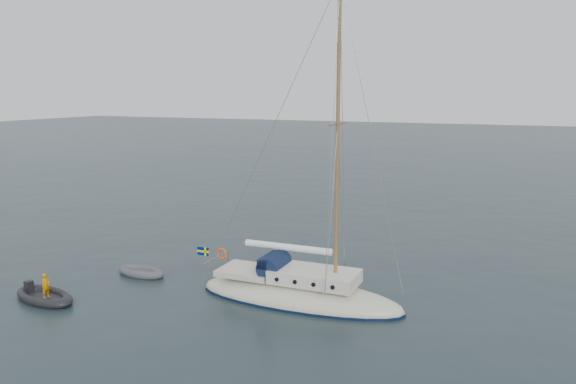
% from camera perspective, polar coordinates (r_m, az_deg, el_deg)
% --- Properties ---
extents(ground, '(300.00, 300.00, 0.00)m').
position_cam_1_polar(ground, '(27.01, 5.57, -10.84)').
color(ground, black).
rests_on(ground, ground).
extents(sailboat, '(10.48, 3.14, 14.93)m').
position_cam_1_polar(sailboat, '(26.37, 1.14, -8.72)').
color(sailboat, beige).
rests_on(sailboat, ground).
extents(dinghy, '(2.90, 1.31, 0.42)m').
position_cam_1_polar(dinghy, '(31.21, -14.69, -7.85)').
color(dinghy, '#56565B').
rests_on(dinghy, ground).
extents(rib, '(3.66, 1.66, 1.36)m').
position_cam_1_polar(rib, '(29.11, -23.53, -9.65)').
color(rib, black).
rests_on(rib, ground).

